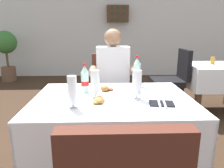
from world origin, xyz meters
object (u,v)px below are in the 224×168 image
Objects in this scene: plate_far_diner at (107,90)px; beer_glass_right at (95,84)px; napkin_cutlery_set at (162,103)px; background_table_tumbler at (213,61)px; plate_near_camera at (102,102)px; background_chair_left at (173,77)px; beer_glass_middle at (72,92)px; wall_bottle_rack at (118,14)px; potted_plant_corner at (6,49)px; seated_diner_far at (113,80)px; chair_far_diner_seat at (110,90)px; cola_bottle_primary at (137,73)px; cola_bottle_secondary at (85,80)px; background_dining_table at (217,77)px; beer_glass_left at (137,85)px; main_dining_table at (112,117)px.

beer_glass_right is at bearing -117.83° from plate_far_diner.
plate_far_diner is 1.25× the size of napkin_cutlery_set.
background_table_tumbler reaches higher than napkin_cutlery_set.
plate_near_camera is 0.24× the size of background_chair_left.
wall_bottle_rack is (0.56, 4.39, 0.79)m from beer_glass_middle.
potted_plant_corner reaches higher than beer_glass_middle.
chair_far_diner_seat is at bearing 107.33° from seated_diner_far.
plate_far_diner is 0.36m from cola_bottle_primary.
cola_bottle_secondary is 0.26× the size of background_dining_table.
chair_far_diner_seat reaches higher than beer_glass_left.
chair_far_diner_seat is 1.17m from background_chair_left.
plate_far_diner is (-0.08, -0.58, 0.05)m from seated_diner_far.
napkin_cutlery_set reaches higher than background_dining_table.
cola_bottle_primary is 0.50× the size of wall_bottle_rack.
seated_diner_far is 6.45× the size of napkin_cutlery_set.
main_dining_table is at bearing -33.79° from cola_bottle_secondary.
napkin_cutlery_set is at bearing -25.92° from main_dining_table.
beer_glass_left is 1.12× the size of napkin_cutlery_set.
chair_far_diner_seat is 4.49× the size of beer_glass_right.
plate_near_camera is 0.61m from cola_bottle_primary.
beer_glass_right is 0.52m from cola_bottle_primary.
seated_diner_far is 0.65m from cola_bottle_secondary.
beer_glass_left is (0.22, -0.19, 0.10)m from plate_far_diner.
background_chair_left is 4.05m from potted_plant_corner.
napkin_cutlery_set is (0.34, -1.00, 0.19)m from chair_far_diner_seat.
background_table_tumbler is (1.84, 1.78, -0.06)m from beer_glass_middle.
wall_bottle_rack is at bearing 89.21° from cola_bottle_primary.
beer_glass_left is at bearing -13.33° from main_dining_table.
plate_far_diner reaches higher than main_dining_table.
cola_bottle_secondary is at bearing 154.55° from beer_glass_left.
beer_glass_middle is at bearing -162.58° from plate_near_camera.
background_table_tumbler reaches higher than plate_far_diner.
napkin_cutlery_set is at bearing -37.49° from beer_glass_left.
plate_far_diner reaches higher than plate_near_camera.
potted_plant_corner is (-2.68, 3.35, -0.07)m from cola_bottle_primary.
plate_near_camera is 0.41m from napkin_cutlery_set.
potted_plant_corner is at bearing 124.00° from plate_far_diner.
main_dining_table is 5.49× the size of beer_glass_middle.
beer_glass_middle is 0.18× the size of potted_plant_corner.
chair_far_diner_seat is 1.14m from beer_glass_middle.
wall_bottle_rack is (-1.28, 2.61, 0.85)m from background_table_tumbler.
background_table_tumbler is at bearing 46.23° from plate_near_camera.
main_dining_table is at bearing 7.35° from beer_glass_right.
wall_bottle_rack is at bearing 82.71° from beer_glass_middle.
wall_bottle_rack is (0.26, 3.44, 0.93)m from seated_diner_far.
plate_far_diner is 1.13× the size of beer_glass_right.
chair_far_diner_seat is 3.77m from potted_plant_corner.
background_dining_table is at bearing -63.27° from wall_bottle_rack.
seated_diner_far is at bearing -94.28° from wall_bottle_rack.
background_chair_left is at bearing 57.89° from cola_bottle_primary.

